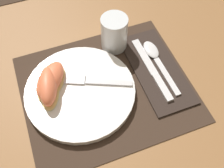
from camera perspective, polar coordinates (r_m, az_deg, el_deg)
ground_plane at (r=0.64m, az=-1.23°, el=-0.94°), size 3.00×3.00×0.00m
placemat at (r=0.64m, az=-1.23°, el=-0.84°), size 0.40×0.34×0.00m
plate at (r=0.63m, az=-6.92°, el=-1.57°), size 0.26×0.26×0.02m
juice_glass at (r=0.69m, az=0.48°, el=10.73°), size 0.07×0.07×0.09m
napkin at (r=0.67m, az=9.56°, el=3.31°), size 0.11×0.25×0.00m
knife at (r=0.66m, az=8.76°, el=3.03°), size 0.02×0.20×0.01m
spoon at (r=0.69m, az=9.36°, el=5.94°), size 0.03×0.18×0.01m
fork at (r=0.63m, az=-5.22°, el=0.88°), size 0.17×0.09×0.00m
citrus_wedge_0 at (r=0.62m, az=-13.24°, el=0.84°), size 0.11×0.12×0.04m
citrus_wedge_1 at (r=0.61m, az=-13.69°, el=-0.55°), size 0.07×0.12×0.05m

